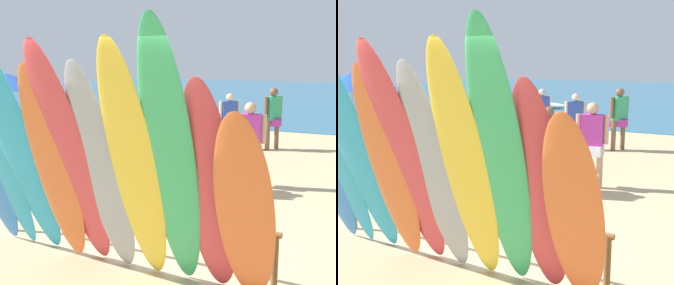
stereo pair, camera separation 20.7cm
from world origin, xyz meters
TOP-DOWN VIEW (x-y plane):
  - ground at (0.00, 14.00)m, footprint 60.00×60.00m
  - surfboard_rack at (0.00, 0.00)m, footprint 3.70×0.07m
  - surfboard_teal_2 at (-0.93, -0.68)m, footprint 0.54×1.12m
  - surfboard_orange_3 at (-0.48, -0.64)m, footprint 0.56×0.93m
  - surfboard_red_4 at (-0.23, -0.66)m, footprint 0.63×1.11m
  - surfboard_grey_5 at (0.14, -0.63)m, footprint 0.56×0.94m
  - surfboard_yellow_6 at (0.57, -0.70)m, footprint 0.54×1.08m
  - surfboard_green_7 at (0.96, -0.68)m, footprint 0.58×1.17m
  - surfboard_red_8 at (1.28, -0.53)m, footprint 0.53×0.82m
  - surfboard_orange_9 at (1.64, -0.60)m, footprint 0.55×0.83m
  - beachgoer_by_water at (-0.15, 2.95)m, footprint 0.40×0.54m
  - beachgoer_photographing at (-2.40, 7.73)m, footprint 0.40×0.47m
  - beachgoer_midbeach at (0.45, 3.59)m, footprint 0.59×0.28m
  - beachgoer_strolling at (-1.10, 6.97)m, footprint 0.50×0.36m
  - beachgoer_near_rack at (-0.04, 7.38)m, footprint 0.43×0.55m
  - beach_chair_red at (-3.09, 1.54)m, footprint 0.60×0.72m
  - beach_umbrella at (-4.04, 2.13)m, footprint 1.80×1.80m
  - distant_boat at (-7.16, 16.50)m, footprint 4.61×0.94m

SIDE VIEW (x-z plane):
  - ground at x=0.00m, z-range 0.00..0.00m
  - distant_boat at x=-7.16m, z-range -0.02..0.35m
  - beach_chair_red at x=-3.09m, z-range 0.02..0.85m
  - surfboard_rack at x=0.00m, z-range 0.20..0.81m
  - beachgoer_strolling at x=-1.10m, z-range 0.11..1.60m
  - beachgoer_photographing at x=-2.40m, z-range 0.12..1.65m
  - beachgoer_by_water at x=-0.15m, z-range 0.12..1.65m
  - beachgoer_midbeach at x=0.45m, z-range 0.12..1.70m
  - beachgoer_near_rack at x=-0.04m, z-range 0.13..1.77m
  - surfboard_orange_9 at x=1.64m, z-range 0.00..1.94m
  - surfboard_red_8 at x=1.28m, z-range 0.00..2.20m
  - surfboard_orange_3 at x=-0.48m, z-range 0.00..2.31m
  - surfboard_grey_5 at x=0.14m, z-range 0.00..2.34m
  - surfboard_yellow_6 at x=0.57m, z-range 0.00..2.54m
  - surfboard_red_4 at x=-0.23m, z-range 0.00..2.54m
  - surfboard_teal_2 at x=-0.93m, z-range 0.00..2.64m
  - surfboard_green_7 at x=0.96m, z-range 0.00..2.71m
  - beach_umbrella at x=-4.04m, z-range 0.88..2.97m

